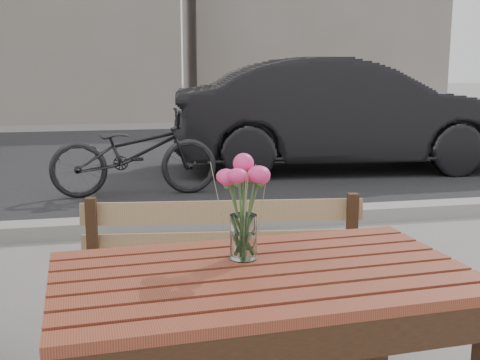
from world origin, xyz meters
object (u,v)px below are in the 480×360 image
at_px(main_table, 262,310).
at_px(parked_car, 343,114).
at_px(bicycle, 134,153).
at_px(main_vase, 243,194).

distance_m(main_table, parked_car, 6.20).
xyz_separation_m(main_table, bicycle, (-0.21, 4.60, -0.18)).
bearing_deg(parked_car, bicycle, 117.79).
distance_m(main_vase, bicycle, 4.51).
bearing_deg(main_vase, bicycle, 92.27).
distance_m(main_vase, parked_car, 6.11).
height_order(main_vase, parked_car, parked_car).
bearing_deg(main_vase, main_table, -74.73).
bearing_deg(main_vase, parked_car, 65.56).
bearing_deg(bicycle, main_vase, -178.00).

